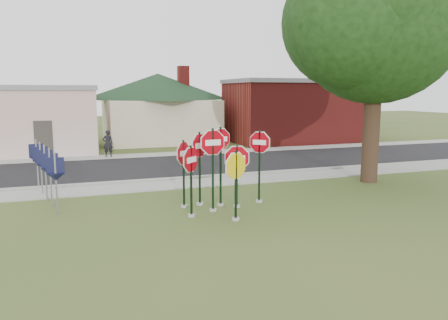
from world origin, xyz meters
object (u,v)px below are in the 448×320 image
object	(u,v)px
stop_sign_left	(191,171)
stop_sign_yellow	(236,176)
pedestrian	(108,144)
oak_tree	(377,18)
stop_sign_center	(213,157)

from	to	relation	value
stop_sign_left	stop_sign_yellow	bearing A→B (deg)	-35.11
pedestrian	stop_sign_left	bearing A→B (deg)	99.89
stop_sign_left	pedestrian	distance (m)	13.38
oak_tree	stop_sign_yellow	bearing A→B (deg)	-155.15
stop_sign_center	oak_tree	xyz separation A→B (m)	(7.76, 2.24, 5.01)
stop_sign_center	pedestrian	xyz separation A→B (m)	(-2.25, 12.91, -0.93)
oak_tree	pedestrian	bearing A→B (deg)	133.18
stop_sign_center	stop_sign_left	world-z (taller)	stop_sign_center
stop_sign_left	oak_tree	xyz separation A→B (m)	(8.58, 2.63, 5.36)
stop_sign_yellow	stop_sign_left	distance (m)	1.42
stop_sign_yellow	oak_tree	xyz separation A→B (m)	(7.43, 3.44, 5.44)
stop_sign_center	pedestrian	size ratio (longest dim) A/B	1.78
stop_sign_center	stop_sign_yellow	bearing A→B (deg)	-74.50
stop_sign_left	pedestrian	world-z (taller)	stop_sign_left
stop_sign_left	stop_sign_center	bearing A→B (deg)	25.12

